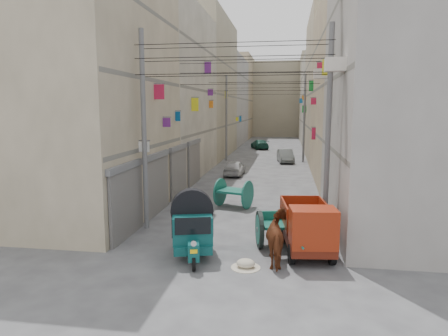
% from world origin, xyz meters
% --- Properties ---
extents(ground, '(140.00, 140.00, 0.00)m').
position_xyz_m(ground, '(0.00, 0.00, 0.00)').
color(ground, '#424244').
rests_on(ground, ground).
extents(building_row_left, '(8.00, 62.00, 14.00)m').
position_xyz_m(building_row_left, '(-8.00, 34.13, 6.46)').
color(building_row_left, '#B8A88B').
rests_on(building_row_left, ground).
extents(building_row_right, '(8.00, 62.00, 14.00)m').
position_xyz_m(building_row_right, '(8.00, 34.13, 6.46)').
color(building_row_right, '#9F9A95').
rests_on(building_row_right, ground).
extents(end_cap_building, '(22.00, 10.00, 13.00)m').
position_xyz_m(end_cap_building, '(0.00, 66.00, 6.50)').
color(end_cap_building, gray).
rests_on(end_cap_building, ground).
extents(shutters_left, '(0.18, 14.40, 2.88)m').
position_xyz_m(shutters_left, '(-3.92, 10.38, 1.49)').
color(shutters_left, '#49494E').
rests_on(shutters_left, ground).
extents(signboards, '(8.22, 40.52, 5.67)m').
position_xyz_m(signboards, '(-0.01, 21.66, 3.43)').
color(signboards, orange).
rests_on(signboards, ground).
extents(ac_units, '(0.70, 6.55, 3.35)m').
position_xyz_m(ac_units, '(3.65, 7.67, 7.43)').
color(ac_units, beige).
rests_on(ac_units, ground).
extents(utility_poles, '(7.40, 22.20, 8.00)m').
position_xyz_m(utility_poles, '(0.00, 17.00, 4.00)').
color(utility_poles, slate).
rests_on(utility_poles, ground).
extents(overhead_cables, '(7.40, 22.52, 1.12)m').
position_xyz_m(overhead_cables, '(0.00, 14.40, 6.77)').
color(overhead_cables, black).
rests_on(overhead_cables, ground).
extents(auto_rickshaw, '(1.84, 2.58, 1.75)m').
position_xyz_m(auto_rickshaw, '(-0.97, 3.19, 1.03)').
color(auto_rickshaw, black).
rests_on(auto_rickshaw, ground).
extents(tonga_cart, '(1.69, 3.10, 1.33)m').
position_xyz_m(tonga_cart, '(1.80, 4.49, 0.69)').
color(tonga_cart, black).
rests_on(tonga_cart, ground).
extents(mini_truck, '(1.85, 3.43, 1.84)m').
position_xyz_m(mini_truck, '(2.87, 3.77, 0.88)').
color(mini_truck, black).
rests_on(mini_truck, ground).
extents(second_cart, '(1.96, 1.84, 1.41)m').
position_xyz_m(second_cart, '(-0.49, 10.06, 0.75)').
color(second_cart, '#166050').
rests_on(second_cart, ground).
extents(feed_sack, '(0.58, 0.46, 0.29)m').
position_xyz_m(feed_sack, '(0.91, 2.45, 0.14)').
color(feed_sack, beige).
rests_on(feed_sack, ground).
extents(horse, '(1.16, 2.05, 1.64)m').
position_xyz_m(horse, '(1.94, 3.00, 0.82)').
color(horse, brown).
rests_on(horse, ground).
extents(distant_car_white, '(1.42, 3.34, 1.13)m').
position_xyz_m(distant_car_white, '(-1.71, 19.66, 0.56)').
color(distant_car_white, '#B2B2B2').
rests_on(distant_car_white, ground).
extents(distant_car_grey, '(1.72, 3.75, 1.19)m').
position_xyz_m(distant_car_grey, '(1.96, 27.56, 0.60)').
color(distant_car_grey, '#4D5250').
rests_on(distant_car_grey, ground).
extents(distant_car_green, '(2.69, 4.20, 1.13)m').
position_xyz_m(distant_car_green, '(-1.23, 39.67, 0.57)').
color(distant_car_green, '#1A4C3C').
rests_on(distant_car_green, ground).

